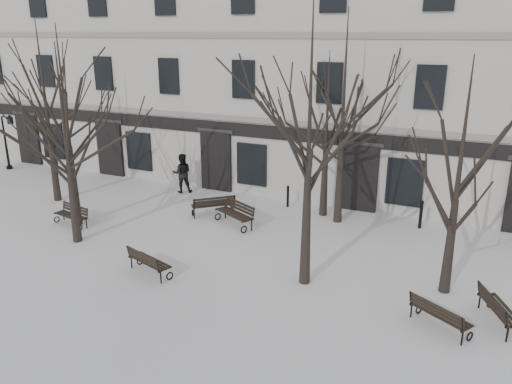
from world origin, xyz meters
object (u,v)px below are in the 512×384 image
Objects in this scene: lamp_post at (8,138)px; bench_0 at (72,215)px; tree_0 at (64,104)px; bench_3 at (236,213)px; bench_5 at (498,309)px; bench_1 at (148,261)px; tree_1 at (64,122)px; tree_2 at (310,115)px; bench_2 at (439,314)px; bench_4 at (214,205)px; tree_3 at (462,151)px.

bench_0 is at bearing -28.29° from lamp_post.
tree_0 reaches higher than bench_3.
bench_5 is at bearing -3.35° from tree_0.
bench_0 is at bearing -4.87° from bench_1.
tree_1 is 3.63× the size of bench_3.
bench_0 is 10.79m from lamp_post.
tree_1 is 5.79m from bench_1.
tree_1 is at bearing -30.04° from lamp_post.
tree_0 is at bearing -128.98° from bench_3.
tree_2 is at bearing 64.49° from bench_5.
bench_1 is at bearing -24.73° from tree_0.
bench_1 is 0.56× the size of lamp_post.
bench_1 is 1.04× the size of bench_2.
tree_0 is 7.72m from bench_3.
bench_3 reaches higher than bench_5.
bench_3 is at bearing 40.37° from tree_1.
tree_2 is 4.77× the size of bench_4.
tree_0 is 4.42× the size of bench_1.
lamp_post is (-23.57, 6.73, 1.35)m from bench_2.
bench_1 is 8.78m from bench_2.
bench_4 is at bearing 53.75° from tree_1.
bench_3 is 1.13× the size of bench_4.
tree_0 is 1.09× the size of tree_1.
bench_3 is 0.63× the size of lamp_post.
bench_5 is (15.54, -0.74, 0.02)m from bench_0.
bench_4 is 0.56× the size of lamp_post.
bench_4 is (4.51, 3.15, -4.36)m from tree_0.
bench_0 is 0.97× the size of bench_1.
bench_3 is (-8.17, 4.41, 0.07)m from bench_2.
tree_1 is at bearing -112.55° from bench_3.
bench_4 is (3.28, 4.48, -3.97)m from tree_1.
tree_3 is (4.00, 1.22, -0.90)m from tree_2.
tree_3 is at bearing 13.75° from bench_0.
bench_1 is at bearing -162.15° from tree_3.
bench_5 reaches higher than bench_0.
bench_0 is at bearing -177.77° from tree_3.
tree_1 is at bearing 66.96° from bench_5.
bench_5 is at bearing -13.12° from lamp_post.
tree_3 is 2.21× the size of lamp_post.
bench_0 is 1.01× the size of bench_2.
bench_3 is (4.61, 3.92, -3.95)m from tree_1.
tree_3 reaches higher than bench_0.
bench_3 is at bearing -78.78° from bench_1.
bench_0 is at bearing 62.50° from bench_5.
bench_5 reaches higher than bench_2.
tree_3 reaches higher than bench_1.
bench_3 reaches higher than bench_2.
bench_2 is at bearing 4.83° from bench_0.
tree_2 is 2.67× the size of lamp_post.
bench_1 is 5.04m from bench_3.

